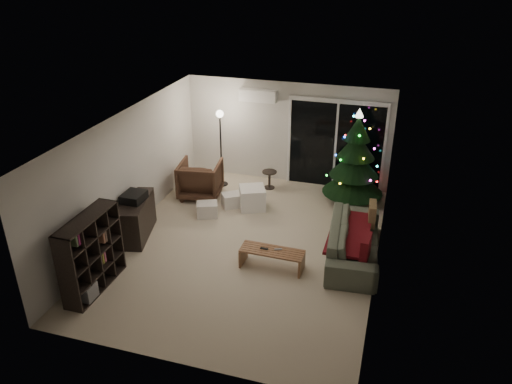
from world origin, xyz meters
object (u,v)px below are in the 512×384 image
at_px(sofa, 354,241).
at_px(armchair, 200,179).
at_px(media_cabinet, 136,218).
at_px(bookshelf, 83,252).
at_px(christmas_tree, 355,157).
at_px(coffee_table, 272,259).

bearing_deg(sofa, armchair, 63.16).
bearing_deg(media_cabinet, armchair, 61.03).
height_order(armchair, sofa, armchair).
bearing_deg(bookshelf, christmas_tree, 27.54).
relative_size(armchair, sofa, 0.41).
xyz_separation_m(armchair, sofa, (3.75, -1.55, -0.10)).
height_order(bookshelf, christmas_tree, christmas_tree).
relative_size(bookshelf, coffee_table, 1.18).
bearing_deg(christmas_tree, sofa, -82.37).
relative_size(bookshelf, christmas_tree, 0.62).
relative_size(sofa, coffee_table, 2.00).
height_order(bookshelf, coffee_table, bookshelf).
bearing_deg(media_cabinet, sofa, -7.49).
height_order(bookshelf, sofa, bookshelf).
bearing_deg(bookshelf, armchair, 60.75).
relative_size(bookshelf, armchair, 1.44).
height_order(armchair, coffee_table, armchair).
distance_m(media_cabinet, armchair, 2.12).
bearing_deg(armchair, bookshelf, 73.61).
relative_size(media_cabinet, coffee_table, 1.08).
xyz_separation_m(media_cabinet, armchair, (0.55, 2.04, 0.04)).
height_order(coffee_table, christmas_tree, christmas_tree).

